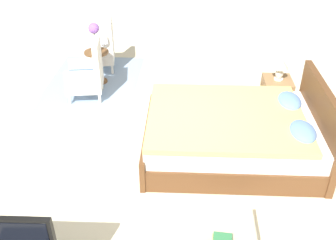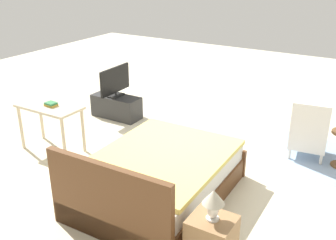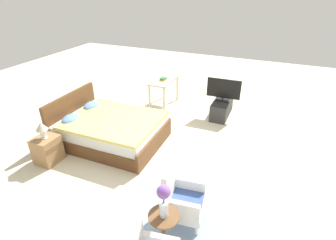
{
  "view_description": "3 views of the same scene",
  "coord_description": "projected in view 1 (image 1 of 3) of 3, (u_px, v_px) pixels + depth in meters",
  "views": [
    {
      "loc": [
        4.0,
        0.53,
        3.05
      ],
      "look_at": [
        0.13,
        0.3,
        0.59
      ],
      "focal_mm": 42.0,
      "sensor_mm": 36.0,
      "label": 1
    },
    {
      "loc": [
        -2.4,
        4.73,
        2.89
      ],
      "look_at": [
        0.25,
        0.35,
        0.76
      ],
      "focal_mm": 42.0,
      "sensor_mm": 36.0,
      "label": 2
    },
    {
      "loc": [
        -4.03,
        -1.96,
        3.15
      ],
      "look_at": [
        0.23,
        -0.13,
        0.64
      ],
      "focal_mm": 28.0,
      "sensor_mm": 36.0,
      "label": 3
    }
  ],
  "objects": [
    {
      "name": "table_lamp",
      "position": [
        281.0,
        66.0,
        5.5
      ],
      "size": [
        0.22,
        0.22,
        0.33
      ],
      "color": "silver",
      "rests_on": "nightstand"
    },
    {
      "name": "ground_plane",
      "position": [
        145.0,
        152.0,
        5.03
      ],
      "size": [
        16.0,
        16.0,
        0.0
      ],
      "primitive_type": "plane",
      "color": "beige"
    },
    {
      "name": "armchair_by_window_left",
      "position": [
        102.0,
        49.0,
        6.96
      ],
      "size": [
        0.62,
        0.62,
        0.92
      ],
      "color": "white",
      "rests_on": "floor_rug"
    },
    {
      "name": "bed",
      "position": [
        235.0,
        134.0,
        4.86
      ],
      "size": [
        1.61,
        2.15,
        0.96
      ],
      "color": "brown",
      "rests_on": "ground_plane"
    },
    {
      "name": "side_table",
      "position": [
        97.0,
        63.0,
        6.53
      ],
      "size": [
        0.4,
        0.4,
        0.55
      ],
      "color": "brown",
      "rests_on": "ground_plane"
    },
    {
      "name": "floor_rug",
      "position": [
        94.0,
        82.0,
        6.72
      ],
      "size": [
        2.1,
        1.5,
        0.01
      ],
      "color": "#8EA8C6",
      "rests_on": "ground_plane"
    },
    {
      "name": "flower_vase",
      "position": [
        94.0,
        34.0,
        6.26
      ],
      "size": [
        0.17,
        0.17,
        0.48
      ],
      "color": "silver",
      "rests_on": "side_table"
    },
    {
      "name": "nightstand",
      "position": [
        276.0,
        96.0,
        5.76
      ],
      "size": [
        0.44,
        0.41,
        0.53
      ],
      "color": "#997047",
      "rests_on": "ground_plane"
    },
    {
      "name": "armchair_by_window_right",
      "position": [
        88.0,
        75.0,
        6.08
      ],
      "size": [
        0.61,
        0.61,
        0.92
      ],
      "color": "white",
      "rests_on": "floor_rug"
    }
  ]
}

